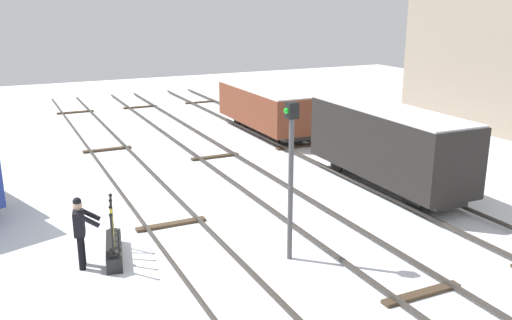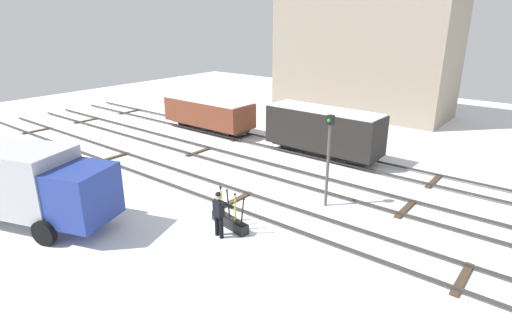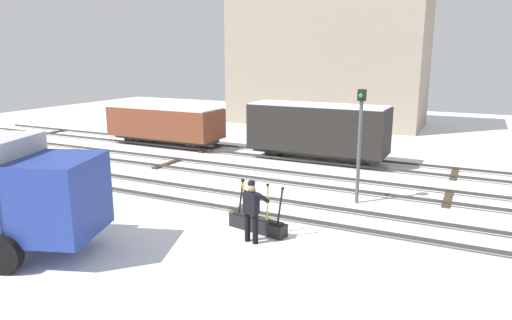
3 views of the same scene
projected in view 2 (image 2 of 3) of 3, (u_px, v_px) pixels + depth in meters
name	position (u px, v px, depth m)	size (l,w,h in m)	color
ground_plane	(236.00, 201.00, 17.26)	(60.00, 60.00, 0.00)	silver
track_main_line	(236.00, 198.00, 17.22)	(44.00, 1.94, 0.18)	#38332D
track_siding_near	(285.00, 174.00, 19.87)	(44.00, 1.94, 0.18)	#38332D
track_siding_far	(323.00, 155.00, 22.61)	(44.00, 1.94, 0.18)	#38332D
switch_lever_frame	(230.00, 220.00, 15.08)	(1.84, 0.70, 1.45)	black
rail_worker	(219.00, 212.00, 14.18)	(0.62, 0.68, 1.70)	black
delivery_truck	(27.00, 182.00, 14.94)	(6.83, 4.18, 2.90)	navy
signal_post	(329.00, 152.00, 16.07)	(0.24, 0.32, 3.76)	#4C4C4C
apartment_building	(364.00, 49.00, 31.70)	(13.55, 5.66, 9.75)	gray
freight_car_far_end	(323.00, 130.00, 22.20)	(6.41, 2.06, 2.63)	#2D2B28
freight_car_mid_siding	(209.00, 113.00, 27.35)	(6.36, 2.26, 2.10)	#2D2B28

